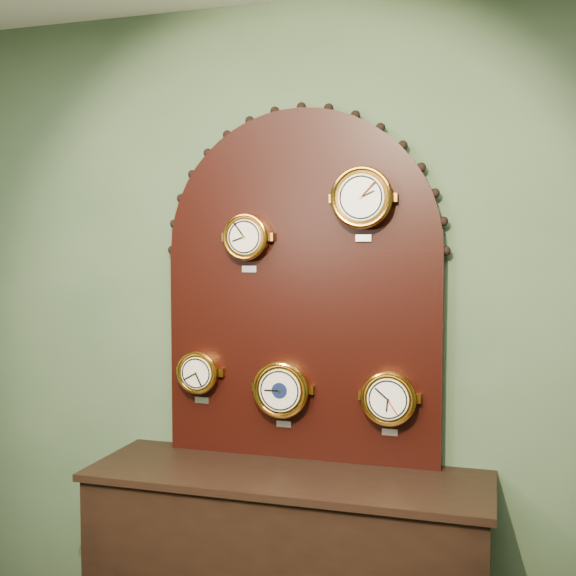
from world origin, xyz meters
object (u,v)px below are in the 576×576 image
(tide_clock, at_px, (389,398))
(hygrometer, at_px, (199,372))
(roman_clock, at_px, (247,237))
(barometer, at_px, (282,389))
(shop_counter, at_px, (287,575))
(display_board, at_px, (301,275))
(arabic_clock, at_px, (362,198))

(tide_clock, bearing_deg, hygrometer, 179.93)
(roman_clock, relative_size, hygrometer, 1.04)
(hygrometer, bearing_deg, barometer, -0.23)
(shop_counter, bearing_deg, tide_clock, 21.41)
(hygrometer, bearing_deg, display_board, 8.28)
(arabic_clock, bearing_deg, hygrometer, 179.87)
(arabic_clock, bearing_deg, barometer, 179.99)
(display_board, height_order, roman_clock, display_board)
(barometer, height_order, tide_clock, barometer)
(display_board, bearing_deg, hygrometer, -171.72)
(roman_clock, distance_m, arabic_clock, 0.52)
(roman_clock, xyz_separation_m, tide_clock, (0.62, -0.00, -0.66))
(shop_counter, height_order, roman_clock, roman_clock)
(shop_counter, distance_m, hygrometer, 0.92)
(shop_counter, height_order, arabic_clock, arabic_clock)
(display_board, height_order, arabic_clock, display_board)
(arabic_clock, relative_size, tide_clock, 1.09)
(shop_counter, bearing_deg, roman_clock, 145.52)
(arabic_clock, relative_size, hygrometer, 1.25)
(display_board, bearing_deg, barometer, -135.30)
(display_board, relative_size, hygrometer, 6.31)
(display_board, xyz_separation_m, barometer, (-0.07, -0.07, -0.49))
(shop_counter, distance_m, tide_clock, 0.84)
(shop_counter, distance_m, barometer, 0.76)
(arabic_clock, height_order, tide_clock, arabic_clock)
(display_board, distance_m, arabic_clock, 0.43)
(hygrometer, bearing_deg, shop_counter, -18.89)
(shop_counter, height_order, tide_clock, tide_clock)
(display_board, bearing_deg, shop_counter, -90.00)
(tide_clock, bearing_deg, barometer, -179.93)
(barometer, bearing_deg, hygrometer, 179.77)
(shop_counter, distance_m, roman_clock, 1.41)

